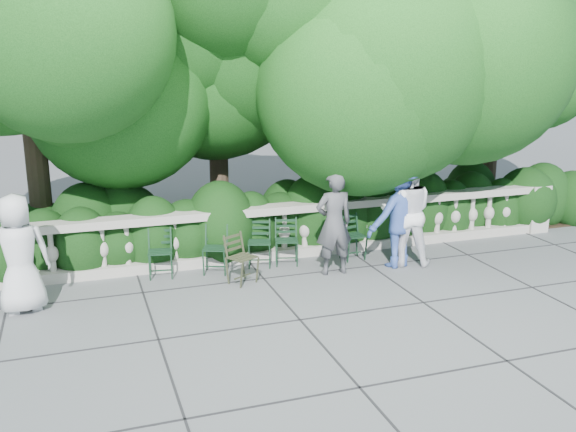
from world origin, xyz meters
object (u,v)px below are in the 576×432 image
object	(u,v)px
chair_b	(161,280)
person_casual_man	(407,212)
person_woman_grey	(334,223)
person_older_blue	(398,214)
chair_weathered	(249,285)
chair_a	(215,276)
chair_d	(287,267)
chair_c	(259,269)
person_businessman	(19,254)
chair_f	(356,261)

from	to	relation	value
chair_b	person_casual_man	size ratio (longest dim) A/B	0.44
person_woman_grey	person_older_blue	bearing A→B (deg)	-179.50
person_casual_man	chair_weathered	bearing A→B (deg)	25.01
chair_a	person_older_blue	size ratio (longest dim) A/B	0.44
person_older_blue	chair_d	bearing A→B (deg)	-29.78
chair_c	chair_weathered	xyz separation A→B (m)	(-0.39, -0.72, 0.00)
person_older_blue	person_woman_grey	bearing A→B (deg)	-12.61
chair_b	chair_c	distance (m)	1.71
chair_d	chair_b	bearing A→B (deg)	-165.80
chair_d	chair_c	bearing A→B (deg)	-170.49
person_woman_grey	person_casual_man	bearing A→B (deg)	-177.89
chair_c	person_businessman	bearing A→B (deg)	-152.91
chair_b	chair_d	distance (m)	2.21
chair_a	chair_f	world-z (taller)	same
chair_d	person_older_blue	size ratio (longest dim) A/B	0.44
chair_weathered	person_businessman	bearing A→B (deg)	150.37
person_casual_man	person_woman_grey	bearing A→B (deg)	24.24
chair_b	chair_f	distance (m)	3.50
chair_f	chair_weathered	world-z (taller)	same
person_businessman	person_woman_grey	distance (m)	4.94
chair_a	chair_c	size ratio (longest dim) A/B	1.00
person_businessman	person_older_blue	distance (m)	6.15
chair_f	chair_a	bearing A→B (deg)	173.62
chair_a	person_businessman	distance (m)	3.16
chair_b	person_businessman	world-z (taller)	person_businessman
chair_b	person_older_blue	distance (m)	4.22
chair_b	person_businessman	xyz separation A→B (m)	(-2.09, -0.67, 0.88)
chair_a	person_woman_grey	distance (m)	2.22
chair_a	chair_d	size ratio (longest dim) A/B	1.00
chair_b	chair_d	world-z (taller)	same
chair_weathered	person_casual_man	distance (m)	3.10
chair_a	person_businessman	xyz separation A→B (m)	(-2.97, -0.58, 0.88)
chair_d	chair_weathered	xyz separation A→B (m)	(-0.89, -0.66, 0.00)
chair_d	chair_f	bearing A→B (deg)	10.31
chair_c	person_casual_man	size ratio (longest dim) A/B	0.44
chair_c	person_woman_grey	bearing A→B (deg)	-11.36
chair_f	chair_b	bearing A→B (deg)	172.58
person_casual_man	person_older_blue	bearing A→B (deg)	33.71
person_woman_grey	person_older_blue	size ratio (longest dim) A/B	0.94
chair_c	chair_weathered	bearing A→B (deg)	-101.86
chair_a	person_older_blue	distance (m)	3.35
chair_weathered	chair_a	bearing A→B (deg)	95.68
chair_b	person_older_blue	bearing A→B (deg)	0.72
person_woman_grey	person_older_blue	xyz separation A→B (m)	(1.21, 0.01, 0.05)
chair_weathered	person_businessman	size ratio (longest dim) A/B	0.48
chair_b	person_woman_grey	distance (m)	3.05
chair_a	chair_f	distance (m)	2.61
person_casual_man	person_older_blue	size ratio (longest dim) A/B	1.00
chair_weathered	person_casual_man	world-z (taller)	person_casual_man
person_woman_grey	chair_weathered	bearing A→B (deg)	3.58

